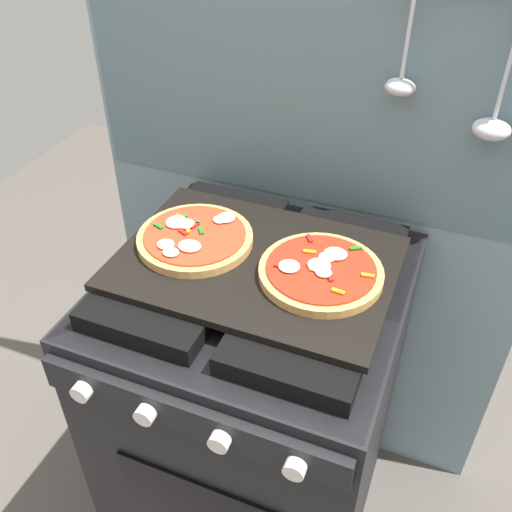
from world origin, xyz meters
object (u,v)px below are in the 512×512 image
at_px(baking_tray, 256,263).
at_px(pizza_left, 195,238).
at_px(stove, 256,408).
at_px(pizza_right, 321,271).

relative_size(baking_tray, pizza_left, 2.28).
bearing_deg(pizza_left, stove, -3.84).
height_order(baking_tray, pizza_left, pizza_left).
bearing_deg(pizza_left, pizza_right, -1.55).
bearing_deg(stove, baking_tray, 90.00).
height_order(baking_tray, pizza_right, pizza_right).
distance_m(baking_tray, pizza_left, 0.14).
distance_m(stove, baking_tray, 0.46).
height_order(stove, pizza_left, pizza_left).
bearing_deg(pizza_right, baking_tray, -179.85).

